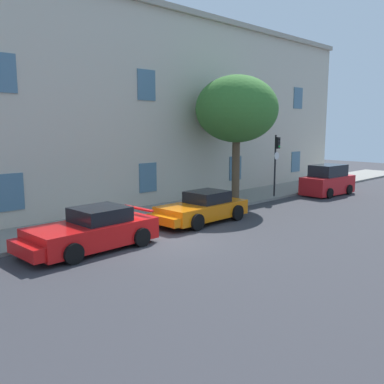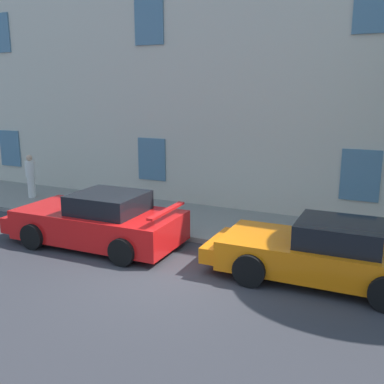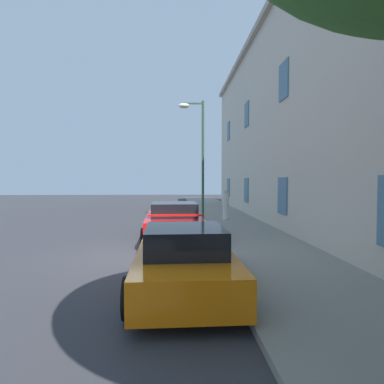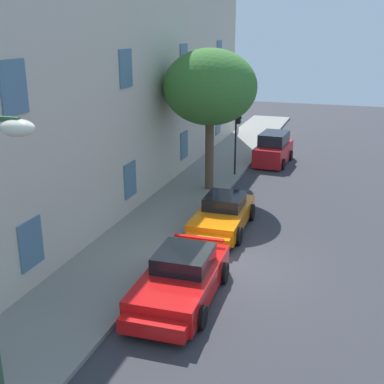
{
  "view_description": "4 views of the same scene",
  "coord_description": "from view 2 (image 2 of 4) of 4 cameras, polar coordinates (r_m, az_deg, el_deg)",
  "views": [
    {
      "loc": [
        -9.92,
        -11.5,
        4.2
      ],
      "look_at": [
        1.96,
        0.61,
        1.55
      ],
      "focal_mm": 39.34,
      "sensor_mm": 36.0,
      "label": 1
    },
    {
      "loc": [
        4.57,
        -7.88,
        3.99
      ],
      "look_at": [
        0.21,
        1.07,
        1.68
      ],
      "focal_mm": 41.03,
      "sensor_mm": 36.0,
      "label": 2
    },
    {
      "loc": [
        9.9,
        1.09,
        2.25
      ],
      "look_at": [
        0.35,
        1.55,
        1.9
      ],
      "focal_mm": 31.27,
      "sensor_mm": 36.0,
      "label": 3
    },
    {
      "loc": [
        -15.09,
        -3.54,
        7.82
      ],
      "look_at": [
        2.12,
        2.19,
        1.83
      ],
      "focal_mm": 46.86,
      "sensor_mm": 36.0,
      "label": 4
    }
  ],
  "objects": [
    {
      "name": "building_facade",
      "position": [
        16.11,
        9.82,
        17.2
      ],
      "size": [
        43.82,
        4.59,
        10.39
      ],
      "color": "beige",
      "rests_on": "ground"
    },
    {
      "name": "sportscar_red_lead",
      "position": [
        11.93,
        -12.56,
        -3.71
      ],
      "size": [
        4.82,
        2.35,
        1.42
      ],
      "color": "red",
      "rests_on": "ground"
    },
    {
      "name": "sidewalk",
      "position": [
        13.18,
        4.44,
        -4.31
      ],
      "size": [
        60.0,
        3.26,
        0.14
      ],
      "primitive_type": "cube",
      "color": "gray",
      "rests_on": "ground"
    },
    {
      "name": "sportscar_yellow_flank",
      "position": [
        9.85,
        15.77,
        -7.59
      ],
      "size": [
        4.68,
        2.17,
        1.35
      ],
      "color": "orange",
      "rests_on": "ground"
    },
    {
      "name": "ground_plane",
      "position": [
        9.95,
        -3.88,
        -10.65
      ],
      "size": [
        80.0,
        80.0,
        0.0
      ],
      "primitive_type": "plane",
      "color": "#333338"
    },
    {
      "name": "pedestrian_admiring",
      "position": [
        17.13,
        -20.23,
        1.99
      ],
      "size": [
        0.47,
        0.47,
        1.58
      ],
      "color": "silver",
      "rests_on": "sidewalk"
    }
  ]
}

